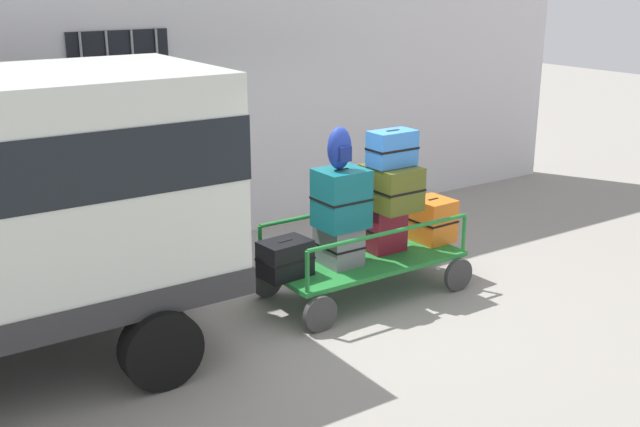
% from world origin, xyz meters
% --- Properties ---
extents(ground_plane, '(40.00, 40.00, 0.00)m').
position_xyz_m(ground_plane, '(0.00, 0.00, 0.00)').
color(ground_plane, gray).
extents(building_wall, '(12.00, 0.38, 5.00)m').
position_xyz_m(building_wall, '(-0.01, 2.71, 2.50)').
color(building_wall, silver).
rests_on(building_wall, ground).
extents(luggage_cart, '(2.21, 1.10, 0.42)m').
position_xyz_m(luggage_cart, '(0.31, -0.03, 0.35)').
color(luggage_cart, '#1E722D').
rests_on(luggage_cart, ground).
extents(cart_railing, '(2.10, 0.96, 0.44)m').
position_xyz_m(cart_railing, '(0.31, -0.03, 0.78)').
color(cart_railing, '#1E722D').
rests_on(cart_railing, luggage_cart).
extents(suitcase_left_bottom, '(0.54, 0.40, 0.38)m').
position_xyz_m(suitcase_left_bottom, '(-0.68, -0.02, 0.61)').
color(suitcase_left_bottom, black).
rests_on(suitcase_left_bottom, luggage_cart).
extents(suitcase_midleft_bottom, '(0.38, 0.47, 0.42)m').
position_xyz_m(suitcase_midleft_bottom, '(-0.02, -0.02, 0.63)').
color(suitcase_midleft_bottom, slate).
rests_on(suitcase_midleft_bottom, luggage_cart).
extents(suitcase_midleft_middle, '(0.51, 0.45, 0.62)m').
position_xyz_m(suitcase_midleft_middle, '(-0.02, -0.06, 1.15)').
color(suitcase_midleft_middle, '#0F5960').
rests_on(suitcase_midleft_middle, suitcase_midleft_bottom).
extents(suitcase_center_bottom, '(0.42, 0.26, 0.51)m').
position_xyz_m(suitcase_center_bottom, '(0.64, -0.00, 0.68)').
color(suitcase_center_bottom, maroon).
rests_on(suitcase_center_bottom, luggage_cart).
extents(suitcase_center_middle, '(0.49, 0.58, 0.47)m').
position_xyz_m(suitcase_center_middle, '(0.64, -0.07, 1.17)').
color(suitcase_center_middle, '#4C5119').
rests_on(suitcase_center_middle, suitcase_center_bottom).
extents(suitcase_center_top, '(0.51, 0.31, 0.39)m').
position_xyz_m(suitcase_center_top, '(0.64, -0.06, 1.60)').
color(suitcase_center_top, '#3372C6').
rests_on(suitcase_center_top, suitcase_center_middle).
extents(suitcase_midright_bottom, '(0.43, 0.47, 0.50)m').
position_xyz_m(suitcase_midright_bottom, '(1.30, -0.02, 0.67)').
color(suitcase_midright_bottom, orange).
rests_on(suitcase_midright_bottom, luggage_cart).
extents(backpack, '(0.27, 0.22, 0.44)m').
position_xyz_m(backpack, '(-0.05, -0.07, 1.68)').
color(backpack, navy).
rests_on(backpack, suitcase_midleft_middle).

